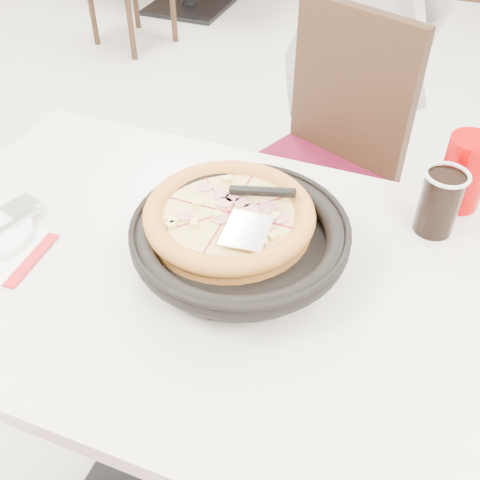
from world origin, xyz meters
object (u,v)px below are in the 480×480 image
(main_table, at_px, (205,375))
(cola_glass, at_px, (439,204))
(chair_far, at_px, (306,178))
(pizza_pan, at_px, (240,243))
(red_cup, at_px, (465,172))
(pizza, at_px, (229,221))

(main_table, distance_m, cola_glass, 0.66)
(chair_far, distance_m, pizza_pan, 0.75)
(red_cup, bearing_deg, pizza_pan, -137.95)
(chair_far, xyz_separation_m, pizza, (0.01, -0.65, 0.34))
(pizza, xyz_separation_m, red_cup, (0.41, 0.30, 0.02))
(pizza, distance_m, red_cup, 0.51)
(pizza_pan, xyz_separation_m, red_cup, (0.37, 0.33, 0.04))
(chair_far, xyz_separation_m, red_cup, (0.41, -0.35, 0.35))
(chair_far, height_order, cola_glass, chair_far)
(pizza_pan, distance_m, pizza, 0.05)
(chair_far, distance_m, pizza, 0.73)
(cola_glass, bearing_deg, pizza, -152.32)
(main_table, height_order, chair_far, chair_far)
(main_table, xyz_separation_m, pizza, (0.04, 0.07, 0.44))
(pizza_pan, distance_m, red_cup, 0.50)
(chair_far, bearing_deg, main_table, 110.17)
(main_table, relative_size, chair_far, 1.26)
(pizza_pan, height_order, red_cup, red_cup)
(pizza, bearing_deg, cola_glass, 27.68)
(red_cup, bearing_deg, cola_glass, -108.60)
(pizza_pan, bearing_deg, red_cup, 42.05)
(pizza, height_order, red_cup, red_cup)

